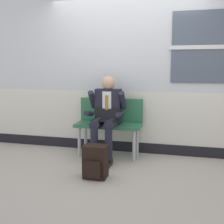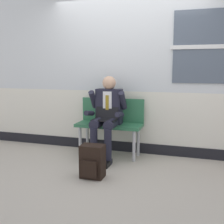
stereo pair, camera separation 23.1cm
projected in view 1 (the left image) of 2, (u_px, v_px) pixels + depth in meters
ground_plane at (117, 163)px, 4.14m from camera, size 18.00×18.00×0.00m
station_wall at (128, 67)px, 4.54m from camera, size 6.56×0.17×2.85m
bench_with_person at (110, 121)px, 4.46m from camera, size 1.04×0.42×0.91m
person_seated at (106, 115)px, 4.25m from camera, size 0.57×0.70×1.28m
backpack at (95, 162)px, 3.55m from camera, size 0.30×0.24×0.43m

